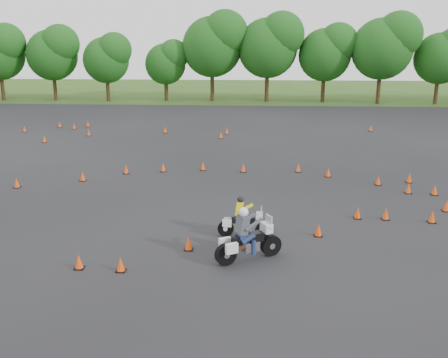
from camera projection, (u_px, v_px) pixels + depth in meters
The scene contains 6 objects.
ground at pixel (218, 241), 17.96m from camera, with size 140.00×140.00×0.00m, color #2D5119.
asphalt_pad at pixel (226, 192), 23.72m from camera, with size 62.00×62.00×0.00m, color black.
treeline at pixel (261, 63), 50.60m from camera, with size 87.18×32.28×10.45m.
traffic_cones at pixel (231, 184), 24.21m from camera, with size 35.95×33.46×0.45m.
rider_grey at pixel (249, 234), 16.22m from camera, with size 2.40×0.74×1.85m, color #43454B, non-canonical shape.
rider_yellow at pixel (244, 218), 18.06m from camera, with size 1.96×0.60×1.52m, color yellow, non-canonical shape.
Camera 1 is at (1.19, -16.61, 7.10)m, focal length 40.00 mm.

